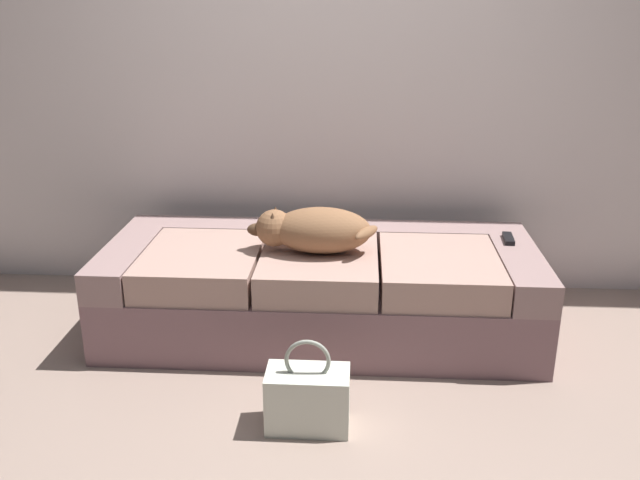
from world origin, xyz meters
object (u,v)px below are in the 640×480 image
(dog_tan, at_px, (313,230))
(tv_remote, at_px, (508,239))
(handbag, at_px, (308,398))
(couch, at_px, (321,289))

(dog_tan, height_order, tv_remote, dog_tan)
(tv_remote, relative_size, handbag, 0.40)
(dog_tan, relative_size, tv_remote, 4.18)
(tv_remote, bearing_deg, couch, -167.77)
(dog_tan, distance_m, handbag, 0.85)
(tv_remote, height_order, handbag, tv_remote)
(couch, distance_m, dog_tan, 0.34)
(tv_remote, xyz_separation_m, handbag, (-0.92, -0.94, -0.33))
(couch, relative_size, tv_remote, 13.85)
(dog_tan, xyz_separation_m, tv_remote, (0.95, 0.21, -0.10))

